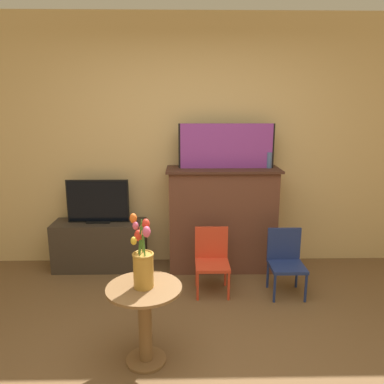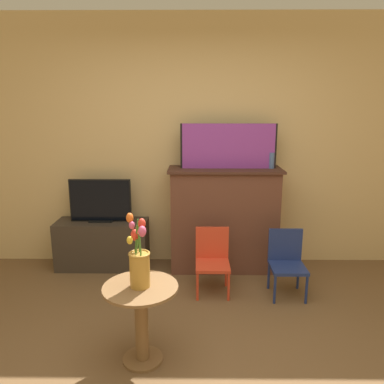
# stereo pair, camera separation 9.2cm
# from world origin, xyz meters

# --- Properties ---
(wall_back) EXTENTS (8.00, 0.06, 2.70)m
(wall_back) POSITION_xyz_m (0.00, 2.13, 1.35)
(wall_back) COLOR tan
(wall_back) RESTS_ON ground
(fireplace_mantel) EXTENTS (1.19, 0.45, 1.12)m
(fireplace_mantel) POSITION_xyz_m (0.32, 1.89, 0.57)
(fireplace_mantel) COLOR brown
(fireplace_mantel) RESTS_ON ground
(painting) EXTENTS (1.00, 0.03, 0.46)m
(painting) POSITION_xyz_m (0.35, 1.90, 1.35)
(painting) COLOR black
(painting) RESTS_ON fireplace_mantel
(mantel_candle) EXTENTS (0.06, 0.06, 0.17)m
(mantel_candle) POSITION_xyz_m (0.80, 1.89, 1.20)
(mantel_candle) COLOR #4C6699
(mantel_candle) RESTS_ON fireplace_mantel
(tv_stand) EXTENTS (0.99, 0.37, 0.53)m
(tv_stand) POSITION_xyz_m (-1.02, 1.90, 0.26)
(tv_stand) COLOR #382D23
(tv_stand) RESTS_ON ground
(tv_monitor) EXTENTS (0.66, 0.12, 0.47)m
(tv_monitor) POSITION_xyz_m (-1.02, 1.90, 0.75)
(tv_monitor) COLOR black
(tv_monitor) RESTS_ON tv_stand
(chair_red) EXTENTS (0.32, 0.32, 0.62)m
(chair_red) POSITION_xyz_m (0.17, 1.36, 0.34)
(chair_red) COLOR red
(chair_red) RESTS_ON ground
(chair_blue) EXTENTS (0.32, 0.32, 0.62)m
(chair_blue) POSITION_xyz_m (0.87, 1.31, 0.34)
(chair_blue) COLOR navy
(chair_blue) RESTS_ON ground
(side_table) EXTENTS (0.51, 0.51, 0.57)m
(side_table) POSITION_xyz_m (-0.36, 0.32, 0.37)
(side_table) COLOR brown
(side_table) RESTS_ON ground
(vase_tulips) EXTENTS (0.16, 0.23, 0.50)m
(vase_tulips) POSITION_xyz_m (-0.37, 0.32, 0.75)
(vase_tulips) COLOR #B78433
(vase_tulips) RESTS_ON side_table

